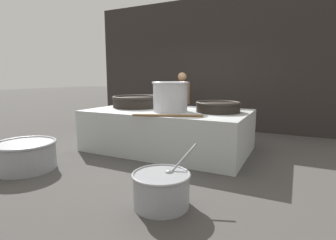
% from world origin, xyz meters
% --- Properties ---
extents(ground_plane, '(60.00, 60.00, 0.00)m').
position_xyz_m(ground_plane, '(0.00, 0.00, 0.00)').
color(ground_plane, '#474442').
extents(back_wall, '(7.16, 0.24, 3.58)m').
position_xyz_m(back_wall, '(0.00, 2.66, 1.79)').
color(back_wall, '#2D2826').
rests_on(back_wall, ground_plane).
extents(hearth_platform, '(3.08, 1.81, 0.80)m').
position_xyz_m(hearth_platform, '(0.00, 0.00, 0.40)').
color(hearth_platform, '#B2B7B7').
rests_on(hearth_platform, ground_plane).
extents(giant_wok_near, '(1.05, 1.05, 0.25)m').
position_xyz_m(giant_wok_near, '(-0.83, 0.16, 0.93)').
color(giant_wok_near, black).
rests_on(giant_wok_near, hearth_platform).
extents(giant_wok_far, '(0.83, 0.83, 0.19)m').
position_xyz_m(giant_wok_far, '(0.96, 0.13, 0.90)').
color(giant_wok_far, black).
rests_on(giant_wok_far, hearth_platform).
extents(stock_pot, '(0.68, 0.68, 0.56)m').
position_xyz_m(stock_pot, '(0.14, -0.18, 1.09)').
color(stock_pot, '#B7B7BC').
rests_on(stock_pot, hearth_platform).
extents(stirring_paddle, '(1.09, 0.50, 0.04)m').
position_xyz_m(stirring_paddle, '(0.44, -0.78, 0.81)').
color(stirring_paddle, brown).
rests_on(stirring_paddle, hearth_platform).
extents(cook, '(0.41, 0.61, 1.55)m').
position_xyz_m(cook, '(-0.30, 1.36, 0.84)').
color(cook, '#9E7551').
rests_on(cook, ground_plane).
extents(prep_bowl_vegetables, '(0.66, 0.81, 0.64)m').
position_xyz_m(prep_bowl_vegetables, '(0.98, -2.14, 0.21)').
color(prep_bowl_vegetables, gray).
rests_on(prep_bowl_vegetables, ground_plane).
extents(prep_bowl_meat, '(0.94, 0.94, 0.44)m').
position_xyz_m(prep_bowl_meat, '(-1.48, -2.03, 0.24)').
color(prep_bowl_meat, gray).
rests_on(prep_bowl_meat, ground_plane).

